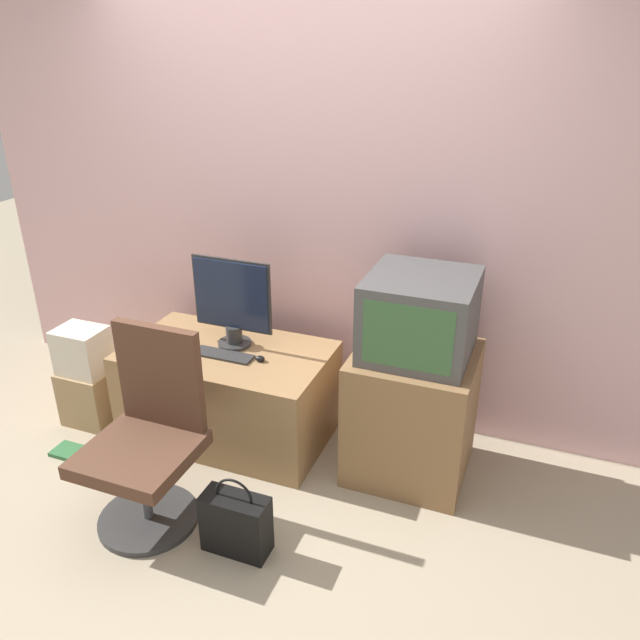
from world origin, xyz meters
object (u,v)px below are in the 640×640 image
object	(u,v)px
crt_tv	(420,316)
main_monitor	(232,303)
cardboard_box_lower	(90,396)
book	(72,452)
mouse	(260,359)
keyboard	(223,355)
office_chair	(148,443)
handbag	(236,523)

from	to	relation	value
crt_tv	main_monitor	bearing A→B (deg)	179.95
cardboard_box_lower	book	distance (m)	0.38
main_monitor	mouse	size ratio (longest dim) A/B	9.34
main_monitor	keyboard	distance (m)	0.30
mouse	book	world-z (taller)	mouse
keyboard	office_chair	bearing A→B (deg)	-93.51
cardboard_box_lower	handbag	xyz separation A→B (m)	(1.34, -0.62, -0.02)
keyboard	crt_tv	distance (m)	1.12
book	crt_tv	bearing A→B (deg)	18.31
cardboard_box_lower	book	bearing A→B (deg)	-71.35
keyboard	office_chair	xyz separation A→B (m)	(-0.04, -0.68, -0.14)
office_chair	cardboard_box_lower	xyz separation A→B (m)	(-0.84, 0.55, -0.25)
main_monitor	office_chair	xyz separation A→B (m)	(-0.03, -0.82, -0.40)
office_chair	handbag	distance (m)	0.57
keyboard	cardboard_box_lower	size ratio (longest dim) A/B	0.99
book	handbag	bearing A→B (deg)	-13.46
keyboard	book	world-z (taller)	keyboard
main_monitor	handbag	bearing A→B (deg)	-62.80
office_chair	mouse	bearing A→B (deg)	69.61
mouse	book	size ratio (longest dim) A/B	0.25
crt_tv	keyboard	bearing A→B (deg)	-172.04
keyboard	mouse	bearing A→B (deg)	5.30
cardboard_box_lower	book	world-z (taller)	cardboard_box_lower
main_monitor	book	size ratio (longest dim) A/B	2.35
office_chair	crt_tv	bearing A→B (deg)	36.92
keyboard	office_chair	world-z (taller)	office_chair
main_monitor	book	distance (m)	1.27
mouse	book	xyz separation A→B (m)	(-0.99, -0.48, -0.56)
keyboard	handbag	bearing A→B (deg)	-58.79
office_chair	cardboard_box_lower	bearing A→B (deg)	146.88
mouse	cardboard_box_lower	size ratio (longest dim) A/B	0.16
mouse	cardboard_box_lower	bearing A→B (deg)	-172.38
main_monitor	cardboard_box_lower	xyz separation A→B (m)	(-0.88, -0.28, -0.65)
keyboard	cardboard_box_lower	xyz separation A→B (m)	(-0.88, -0.13, -0.39)
mouse	office_chair	distance (m)	0.76
main_monitor	office_chair	size ratio (longest dim) A/B	0.54
handbag	keyboard	bearing A→B (deg)	121.21
main_monitor	handbag	distance (m)	1.21
crt_tv	book	distance (m)	2.13
handbag	book	xyz separation A→B (m)	(-1.23, 0.29, -0.14)
mouse	handbag	bearing A→B (deg)	-72.87
mouse	crt_tv	bearing A→B (deg)	8.65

